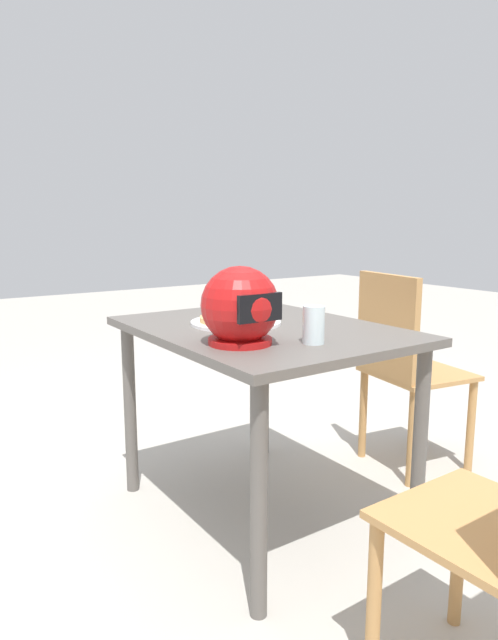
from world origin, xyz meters
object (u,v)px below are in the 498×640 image
(dining_table, at_px, (262,352))
(chair_side, at_px, (403,361))
(drinking_glass, at_px, (314,325))
(pizza, at_px, (235,317))
(motorcycle_helmet, at_px, (240,307))

(dining_table, relative_size, chair_side, 1.16)
(dining_table, relative_size, drinking_glass, 8.71)
(dining_table, relative_size, pizza, 3.86)
(dining_table, bearing_deg, motorcycle_helmet, 41.18)
(chair_side, bearing_deg, dining_table, -1.45)
(pizza, distance_m, chair_side, 0.87)
(pizza, distance_m, drinking_glass, 0.43)
(dining_table, distance_m, pizza, 0.17)
(dining_table, height_order, motorcycle_helmet, motorcycle_helmet)
(drinking_glass, xyz_separation_m, chair_side, (-0.80, -0.31, -0.30))
(drinking_glass, bearing_deg, motorcycle_helmet, -32.26)
(chair_side, bearing_deg, pizza, -8.39)
(pizza, xyz_separation_m, drinking_glass, (-0.02, 0.43, 0.03))
(chair_side, bearing_deg, drinking_glass, 20.99)
(drinking_glass, relative_size, chair_side, 0.13)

